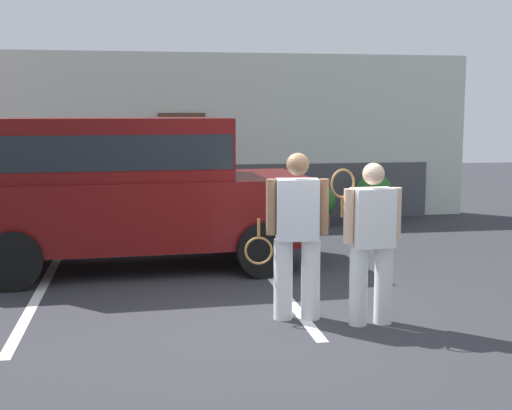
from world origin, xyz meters
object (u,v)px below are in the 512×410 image
tennis_player_man (297,234)px  tennis_player_woman (372,241)px  parked_suv (130,185)px  potted_plant_by_porch (321,203)px  potted_plant_secondary (374,196)px

tennis_player_man → tennis_player_woman: (0.70, -0.29, -0.03)m
parked_suv → tennis_player_man: parked_suv is taller
parked_suv → potted_plant_by_porch: 4.65m
parked_suv → potted_plant_secondary: bearing=31.1°
tennis_player_man → tennis_player_woman: tennis_player_man is taller
tennis_player_man → parked_suv: bearing=-49.9°
tennis_player_man → tennis_player_woman: size_ratio=1.05×
tennis_player_man → potted_plant_by_porch: 6.01m
parked_suv → tennis_player_man: bearing=-60.7°
potted_plant_by_porch → parked_suv: bearing=-139.3°
tennis_player_man → potted_plant_by_porch: bearing=-99.2°
tennis_player_man → potted_plant_by_porch: tennis_player_man is taller
tennis_player_woman → potted_plant_by_porch: bearing=-104.0°
parked_suv → tennis_player_woman: bearing=-54.2°
parked_suv → tennis_player_man: 3.23m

